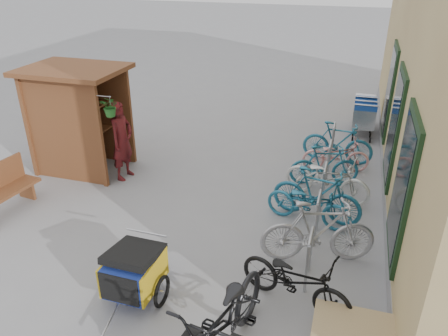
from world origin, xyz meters
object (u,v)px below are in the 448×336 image
(bike_5, at_px, (325,165))
(bike_6, at_px, (336,155))
(kiosk, at_px, (74,105))
(cargo_bike, at_px, (224,327))
(child_trailer, at_px, (134,270))
(bike_4, at_px, (327,178))
(bike_1, at_px, (318,232))
(shopping_carts, at_px, (364,111))
(person_kiosk, at_px, (122,141))
(bike_0, at_px, (296,280))
(bike_2, at_px, (309,203))
(bike_7, at_px, (338,142))
(bike_3, at_px, (317,195))

(bike_5, relative_size, bike_6, 0.99)
(kiosk, xyz_separation_m, cargo_bike, (4.77, -4.27, -0.97))
(child_trailer, relative_size, bike_4, 0.86)
(bike_1, height_order, bike_5, bike_1)
(shopping_carts, height_order, person_kiosk, person_kiosk)
(bike_0, height_order, bike_4, bike_4)
(bike_4, bearing_deg, shopping_carts, 4.51)
(bike_2, xyz_separation_m, bike_5, (0.13, 1.66, 0.03))
(bike_0, bearing_deg, bike_6, 16.08)
(cargo_bike, height_order, bike_1, cargo_bike)
(person_kiosk, bearing_deg, child_trailer, -143.04)
(kiosk, bearing_deg, cargo_bike, -41.84)
(shopping_carts, distance_m, bike_6, 2.78)
(bike_1, relative_size, bike_4, 1.04)
(cargo_bike, relative_size, bike_4, 1.32)
(kiosk, relative_size, bike_2, 1.53)
(bike_5, bearing_deg, bike_6, -30.64)
(kiosk, height_order, cargo_bike, kiosk)
(shopping_carts, height_order, bike_7, shopping_carts)
(bike_0, bearing_deg, kiosk, 80.08)
(cargo_bike, relative_size, bike_2, 1.44)
(child_trailer, distance_m, bike_0, 2.32)
(child_trailer, relative_size, bike_5, 1.01)
(person_kiosk, height_order, bike_5, person_kiosk)
(kiosk, relative_size, bike_1, 1.34)
(bike_0, distance_m, bike_4, 3.27)
(cargo_bike, bearing_deg, bike_3, 88.22)
(shopping_carts, distance_m, person_kiosk, 6.76)
(shopping_carts, xyz_separation_m, bike_3, (-0.78, -4.93, -0.11))
(kiosk, height_order, shopping_carts, kiosk)
(child_trailer, relative_size, bike_3, 0.88)
(bike_5, bearing_deg, bike_4, 174.04)
(shopping_carts, bearing_deg, bike_3, -99.04)
(bike_1, xyz_separation_m, bike_7, (0.06, 4.01, -0.06))
(bike_1, distance_m, bike_5, 2.75)
(person_kiosk, xyz_separation_m, bike_0, (4.29, -2.91, -0.44))
(person_kiosk, xyz_separation_m, bike_2, (4.20, -0.70, -0.46))
(cargo_bike, relative_size, bike_7, 1.40)
(person_kiosk, xyz_separation_m, bike_7, (4.53, 2.23, -0.39))
(kiosk, height_order, bike_1, kiosk)
(kiosk, distance_m, bike_1, 6.04)
(shopping_carts, relative_size, bike_2, 1.02)
(bike_4, bearing_deg, person_kiosk, 108.19)
(bike_3, bearing_deg, cargo_bike, -179.72)
(bike_6, bearing_deg, bike_1, 168.44)
(bike_3, bearing_deg, bike_1, -161.78)
(bike_0, bearing_deg, bike_1, 9.90)
(bike_7, bearing_deg, bike_6, -174.51)
(bike_1, bearing_deg, bike_6, -17.43)
(bike_2, height_order, bike_3, bike_3)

